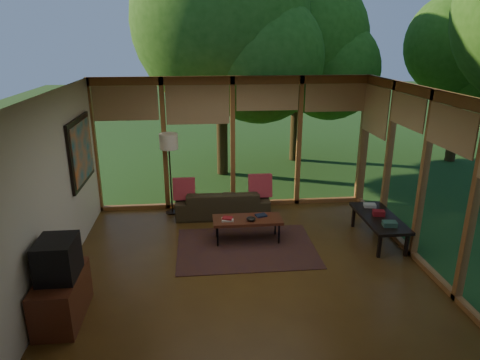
{
  "coord_description": "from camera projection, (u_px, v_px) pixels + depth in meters",
  "views": [
    {
      "loc": [
        -0.69,
        -5.96,
        3.42
      ],
      "look_at": [
        -0.03,
        0.7,
        1.17
      ],
      "focal_mm": 32.0,
      "sensor_mm": 36.0,
      "label": 1
    }
  ],
  "objects": [
    {
      "name": "floor",
      "position": [
        246.0,
        264.0,
        6.78
      ],
      "size": [
        5.5,
        5.5,
        0.0
      ],
      "primitive_type": "plane",
      "color": "brown",
      "rests_on": "ground"
    },
    {
      "name": "ceiling",
      "position": [
        247.0,
        91.0,
        5.92
      ],
      "size": [
        5.5,
        5.5,
        0.0
      ],
      "primitive_type": "plane",
      "rotation": [
        3.14,
        0.0,
        0.0
      ],
      "color": "white",
      "rests_on": "ground"
    },
    {
      "name": "wall_left",
      "position": [
        55.0,
        190.0,
        6.09
      ],
      "size": [
        0.04,
        5.0,
        2.7
      ],
      "primitive_type": "cube",
      "color": "beige",
      "rests_on": "ground"
    },
    {
      "name": "wall_front",
      "position": [
        277.0,
        270.0,
        3.99
      ],
      "size": [
        5.5,
        0.04,
        2.7
      ],
      "primitive_type": "cube",
      "color": "beige",
      "rests_on": "ground"
    },
    {
      "name": "window_wall_back",
      "position": [
        233.0,
        144.0,
        8.71
      ],
      "size": [
        5.5,
        0.12,
        2.7
      ],
      "primitive_type": "cube",
      "color": "#9C6130",
      "rests_on": "ground"
    },
    {
      "name": "window_wall_right",
      "position": [
        423.0,
        178.0,
        6.6
      ],
      "size": [
        0.12,
        5.0,
        2.7
      ],
      "primitive_type": "cube",
      "color": "#9C6130",
      "rests_on": "ground"
    },
    {
      "name": "exterior_lawn",
      "position": [
        446.0,
        139.0,
        15.07
      ],
      "size": [
        40.0,
        40.0,
        0.0
      ],
      "primitive_type": "plane",
      "color": "#26501E",
      "rests_on": "ground"
    },
    {
      "name": "tree_nw",
      "position": [
        220.0,
        22.0,
        10.14
      ],
      "size": [
        4.27,
        4.27,
        5.89
      ],
      "color": "#3D2D16",
      "rests_on": "ground"
    },
    {
      "name": "tree_ne",
      "position": [
        298.0,
        42.0,
        11.58
      ],
      "size": [
        3.77,
        3.77,
        5.19
      ],
      "color": "#3D2D16",
      "rests_on": "ground"
    },
    {
      "name": "tree_far",
      "position": [
        458.0,
        45.0,
        11.42
      ],
      "size": [
        2.78,
        2.78,
        4.62
      ],
      "color": "#3D2D16",
      "rests_on": "ground"
    },
    {
      "name": "rug",
      "position": [
        246.0,
        248.0,
        7.28
      ],
      "size": [
        2.33,
        1.65,
        0.01
      ],
      "primitive_type": "cube",
      "color": "brown",
      "rests_on": "floor"
    },
    {
      "name": "sofa",
      "position": [
        222.0,
        202.0,
        8.55
      ],
      "size": [
        1.86,
        0.76,
        0.54
      ],
      "primitive_type": "imported",
      "rotation": [
        0.0,
        0.0,
        3.12
      ],
      "color": "#372E1B",
      "rests_on": "floor"
    },
    {
      "name": "pillow_left",
      "position": [
        184.0,
        189.0,
        8.33
      ],
      "size": [
        0.43,
        0.23,
        0.45
      ],
      "primitive_type": "cube",
      "rotation": [
        -0.21,
        0.0,
        0.0
      ],
      "color": "maroon",
      "rests_on": "sofa"
    },
    {
      "name": "pillow_right",
      "position": [
        260.0,
        186.0,
        8.47
      ],
      "size": [
        0.46,
        0.25,
        0.48
      ],
      "primitive_type": "cube",
      "rotation": [
        -0.21,
        0.0,
        0.0
      ],
      "color": "maroon",
      "rests_on": "sofa"
    },
    {
      "name": "ct_book_lower",
      "position": [
        227.0,
        220.0,
        7.33
      ],
      "size": [
        0.21,
        0.16,
        0.03
      ],
      "primitive_type": "cube",
      "rotation": [
        0.0,
        0.0,
        -0.02
      ],
      "color": "beige",
      "rests_on": "coffee_table"
    },
    {
      "name": "ct_book_upper",
      "position": [
        227.0,
        218.0,
        7.32
      ],
      "size": [
        0.2,
        0.17,
        0.03
      ],
      "primitive_type": "cube",
      "rotation": [
        0.0,
        0.0,
        -0.34
      ],
      "color": "maroon",
      "rests_on": "coffee_table"
    },
    {
      "name": "ct_book_side",
      "position": [
        261.0,
        215.0,
        7.51
      ],
      "size": [
        0.22,
        0.18,
        0.03
      ],
      "primitive_type": "cube",
      "rotation": [
        0.0,
        0.0,
        0.27
      ],
      "color": "#151D31",
      "rests_on": "coffee_table"
    },
    {
      "name": "ct_bowl",
      "position": [
        251.0,
        219.0,
        7.32
      ],
      "size": [
        0.16,
        0.16,
        0.07
      ],
      "primitive_type": "ellipsoid",
      "color": "black",
      "rests_on": "coffee_table"
    },
    {
      "name": "media_cabinet",
      "position": [
        62.0,
        297.0,
        5.38
      ],
      "size": [
        0.5,
        1.0,
        0.6
      ],
      "primitive_type": "cube",
      "color": "#5C2919",
      "rests_on": "floor"
    },
    {
      "name": "television",
      "position": [
        58.0,
        259.0,
        5.21
      ],
      "size": [
        0.45,
        0.55,
        0.5
      ],
      "primitive_type": "cube",
      "color": "black",
      "rests_on": "media_cabinet"
    },
    {
      "name": "console_book_a",
      "position": [
        390.0,
        224.0,
        7.03
      ],
      "size": [
        0.24,
        0.19,
        0.08
      ],
      "primitive_type": "cube",
      "rotation": [
        0.0,
        0.0,
        -0.16
      ],
      "color": "#335A49",
      "rests_on": "side_console"
    },
    {
      "name": "console_book_b",
      "position": [
        379.0,
        213.0,
        7.46
      ],
      "size": [
        0.22,
        0.18,
        0.09
      ],
      "primitive_type": "cube",
      "rotation": [
        0.0,
        0.0,
        -0.22
      ],
      "color": "maroon",
      "rests_on": "side_console"
    },
    {
      "name": "console_book_c",
      "position": [
        370.0,
        205.0,
        7.84
      ],
      "size": [
        0.23,
        0.19,
        0.06
      ],
      "primitive_type": "cube",
      "rotation": [
        0.0,
        0.0,
        -0.18
      ],
      "color": "beige",
      "rests_on": "side_console"
    },
    {
      "name": "floor_lamp",
      "position": [
        169.0,
        146.0,
        8.3
      ],
      "size": [
        0.36,
        0.36,
        1.65
      ],
      "color": "black",
      "rests_on": "floor"
    },
    {
      "name": "coffee_table",
      "position": [
        247.0,
        220.0,
        7.43
      ],
      "size": [
        1.2,
        0.5,
        0.43
      ],
      "color": "#5C2919",
      "rests_on": "floor"
    },
    {
      "name": "side_console",
      "position": [
        379.0,
        219.0,
        7.44
      ],
      "size": [
        0.6,
        1.4,
        0.46
      ],
      "color": "black",
      "rests_on": "floor"
    },
    {
      "name": "wall_painting",
      "position": [
        81.0,
        151.0,
        7.35
      ],
      "size": [
        0.06,
        1.35,
        1.15
      ],
      "color": "black",
      "rests_on": "wall_left"
    }
  ]
}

